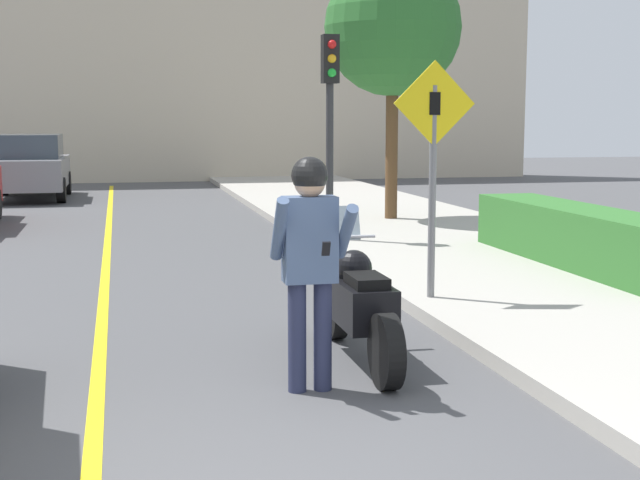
{
  "coord_description": "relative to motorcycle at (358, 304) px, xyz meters",
  "views": [
    {
      "loc": [
        -0.39,
        -4.57,
        2.07
      ],
      "look_at": [
        1.29,
        2.85,
        1.04
      ],
      "focal_mm": 50.0,
      "sensor_mm": 36.0,
      "label": 1
    }
  ],
  "objects": [
    {
      "name": "sidewalk_curb",
      "position": [
        3.22,
        1.34,
        -0.43
      ],
      "size": [
        4.4,
        44.0,
        0.14
      ],
      "color": "#ADA89E",
      "rests_on": "ground"
    },
    {
      "name": "road_center_line",
      "position": [
        -2.18,
        3.34,
        -0.49
      ],
      "size": [
        0.12,
        36.0,
        0.01
      ],
      "color": "yellow",
      "rests_on": "ground"
    },
    {
      "name": "building_backdrop",
      "position": [
        -1.58,
        23.34,
        3.99
      ],
      "size": [
        28.0,
        1.2,
        8.96
      ],
      "color": "beige",
      "rests_on": "ground"
    },
    {
      "name": "motorcycle",
      "position": [
        0.0,
        0.0,
        0.0
      ],
      "size": [
        0.62,
        2.25,
        1.28
      ],
      "color": "black",
      "rests_on": "ground"
    },
    {
      "name": "person_biker",
      "position": [
        -0.58,
        -0.75,
        0.62
      ],
      "size": [
        0.59,
        0.49,
        1.8
      ],
      "color": "#282D4C",
      "rests_on": "ground"
    },
    {
      "name": "crossing_sign",
      "position": [
        1.33,
        1.83,
        1.18
      ],
      "size": [
        0.91,
        0.08,
        2.55
      ],
      "color": "slate",
      "rests_on": "sidewalk_curb"
    },
    {
      "name": "traffic_light",
      "position": [
        1.35,
        6.71,
        1.93
      ],
      "size": [
        0.26,
        0.3,
        3.25
      ],
      "color": "#2D2D30",
      "rests_on": "sidewalk_curb"
    },
    {
      "name": "hedge_row",
      "position": [
        4.02,
        3.47,
        0.03
      ],
      "size": [
        0.9,
        4.77,
        0.76
      ],
      "color": "#33702D",
      "rests_on": "sidewalk_curb"
    },
    {
      "name": "street_tree",
      "position": [
        3.23,
        9.41,
        3.3
      ],
      "size": [
        2.63,
        2.63,
        4.99
      ],
      "color": "brown",
      "rests_on": "sidewalk_curb"
    },
    {
      "name": "parked_car_grey",
      "position": [
        -4.2,
        17.02,
        0.36
      ],
      "size": [
        1.88,
        4.2,
        1.68
      ],
      "color": "black",
      "rests_on": "ground"
    }
  ]
}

